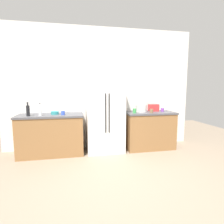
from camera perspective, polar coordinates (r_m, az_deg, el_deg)
name	(u,v)px	position (r m, az deg, el deg)	size (l,w,h in m)	color
ground_plane	(116,177)	(3.26, 1.23, -19.48)	(9.26, 9.26, 0.00)	gray
kitchen_back_panel	(101,89)	(4.61, -3.48, 7.18)	(4.63, 0.10, 2.90)	silver
counter_left	(51,134)	(4.35, -18.14, -6.58)	(1.40, 0.67, 0.89)	olive
counter_right	(149,130)	(4.66, 11.25, -5.39)	(1.18, 0.67, 0.89)	olive
refrigerator	(105,111)	(4.27, -2.22, 0.23)	(0.84, 0.66, 1.87)	white
toaster	(153,108)	(4.73, 12.62, 1.30)	(0.24, 0.17, 0.17)	red
rice_cooker	(141,106)	(4.53, 8.97, 1.75)	(0.27, 0.27, 0.30)	silver
bottle_a	(40,111)	(4.14, -21.23, 0.31)	(0.06, 0.06, 0.27)	white
bottle_b	(28,110)	(4.20, -24.43, 0.46)	(0.07, 0.07, 0.29)	black
cup_a	(63,113)	(4.14, -14.84, -0.26)	(0.08, 0.08, 0.09)	blue
cup_b	(134,111)	(4.30, 6.92, 0.35)	(0.08, 0.08, 0.11)	green
cup_c	(162,110)	(4.73, 15.19, 0.65)	(0.08, 0.08, 0.08)	purple
cup_d	(151,111)	(4.38, 12.02, 0.29)	(0.08, 0.08, 0.09)	brown
bowl_a	(55,113)	(4.27, -17.15, -0.23)	(0.17, 0.17, 0.07)	teal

